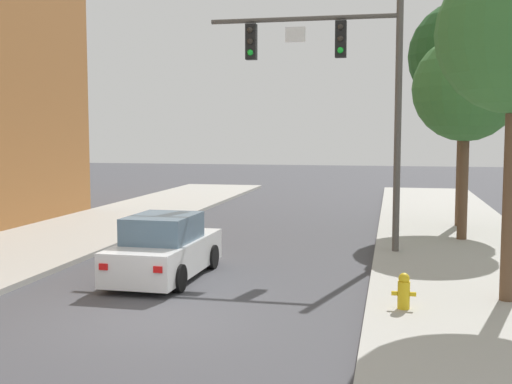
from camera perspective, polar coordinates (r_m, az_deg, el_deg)
ground_plane at (r=12.99m, az=-8.84°, el=-10.97°), size 120.00×120.00×0.00m
sidewalk_right at (r=12.33m, az=21.36°, el=-11.79°), size 5.00×60.00×0.15m
traffic_signal_mast at (r=19.27m, az=7.81°, el=10.22°), size 5.66×0.38×7.50m
car_lead_white at (r=16.24m, az=-8.06°, el=-5.05°), size 1.89×4.27×1.60m
fire_hydrant at (r=13.17m, az=12.94°, el=-8.53°), size 0.48×0.24×0.72m
street_tree_second at (r=21.95m, az=18.07°, el=8.62°), size 3.39×3.39×6.58m
street_tree_third at (r=25.25m, az=17.91°, el=11.33°), size 4.01×4.01×8.28m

